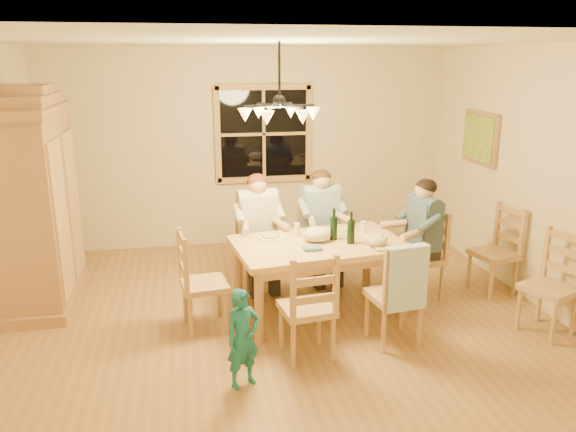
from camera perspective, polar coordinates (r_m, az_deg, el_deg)
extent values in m
plane|color=#996937|center=(5.82, -0.78, -10.23)|extent=(5.50, 5.50, 0.00)
cube|color=white|center=(5.24, -0.90, 17.37)|extent=(5.50, 5.00, 0.02)
cube|color=beige|center=(7.80, -3.97, 6.86)|extent=(5.50, 0.02, 2.70)
cube|color=beige|center=(6.42, 24.17, 3.58)|extent=(0.02, 5.00, 2.70)
cube|color=black|center=(7.78, -2.50, 8.34)|extent=(1.20, 0.03, 1.20)
cube|color=tan|center=(7.76, -2.48, 8.33)|extent=(1.30, 0.06, 1.30)
cube|color=#8B5F3C|center=(7.37, 18.97, 7.49)|extent=(0.04, 0.78, 0.64)
cube|color=#1E6B2D|center=(7.36, 18.76, 7.49)|extent=(0.02, 0.68, 0.54)
cylinder|color=black|center=(5.24, -0.89, 14.47)|extent=(0.02, 0.02, 0.53)
sphere|color=black|center=(5.25, -0.87, 11.58)|extent=(0.12, 0.12, 0.12)
cylinder|color=black|center=(5.28, 0.87, 11.17)|extent=(0.34, 0.02, 0.02)
cone|color=#FFB259|center=(5.32, 2.59, 10.32)|extent=(0.13, 0.13, 0.12)
cylinder|color=black|center=(5.40, -0.27, 11.27)|extent=(0.19, 0.31, 0.02)
cone|color=#FFB259|center=(5.56, 0.29, 10.57)|extent=(0.13, 0.13, 0.12)
cylinder|color=black|center=(5.38, -1.98, 11.24)|extent=(0.19, 0.31, 0.02)
cone|color=#FFB259|center=(5.51, -3.03, 10.50)|extent=(0.13, 0.13, 0.12)
cylinder|color=black|center=(5.23, -2.63, 11.11)|extent=(0.34, 0.02, 0.02)
cone|color=#FFB259|center=(5.22, -4.39, 10.18)|extent=(0.13, 0.13, 0.12)
cylinder|color=black|center=(5.10, -1.51, 11.00)|extent=(0.19, 0.31, 0.02)
cone|color=#FFB259|center=(4.96, -2.17, 9.93)|extent=(0.13, 0.13, 0.12)
cylinder|color=black|center=(5.13, 0.29, 11.03)|extent=(0.19, 0.31, 0.02)
cone|color=#FFB259|center=(5.02, 1.50, 10.00)|extent=(0.13, 0.13, 0.12)
cube|color=#8B5F3C|center=(6.40, -24.20, 0.31)|extent=(0.60, 1.30, 2.00)
cube|color=#8B5F3C|center=(6.23, -25.29, 9.66)|extent=(0.66, 1.40, 0.10)
cube|color=#8B5F3C|center=(6.22, -25.40, 10.57)|extent=(0.58, 1.00, 0.12)
cube|color=#8B5F3C|center=(6.22, -25.51, 11.48)|extent=(0.52, 0.55, 0.10)
cube|color=tan|center=(6.02, -22.03, -0.36)|extent=(0.03, 0.55, 1.60)
cube|color=tan|center=(6.65, -20.98, 1.19)|extent=(0.03, 0.55, 1.60)
cube|color=#8B5F3C|center=(6.69, -23.29, -7.47)|extent=(0.66, 1.40, 0.12)
cube|color=tan|center=(5.68, 3.21, -2.97)|extent=(1.82, 1.25, 0.06)
cube|color=tan|center=(5.71, 3.19, -3.73)|extent=(1.65, 1.09, 0.10)
cylinder|color=tan|center=(5.24, -2.94, -9.14)|extent=(0.09, 0.09, 0.70)
cylinder|color=tan|center=(5.77, 11.69, -7.01)|extent=(0.09, 0.09, 0.70)
cylinder|color=tan|center=(5.99, -5.07, -5.90)|extent=(0.09, 0.09, 0.70)
cylinder|color=tan|center=(6.46, 8.03, -4.33)|extent=(0.09, 0.09, 0.70)
cube|color=tan|center=(6.37, -3.03, -3.53)|extent=(0.49, 0.47, 0.06)
cube|color=tan|center=(6.29, -3.07, -1.21)|extent=(0.38, 0.10, 0.54)
cube|color=tan|center=(6.60, 3.32, -2.85)|extent=(0.49, 0.47, 0.06)
cube|color=tan|center=(6.52, 3.36, -0.60)|extent=(0.38, 0.10, 0.54)
cube|color=tan|center=(4.95, 1.92, -9.38)|extent=(0.49, 0.47, 0.06)
cube|color=tan|center=(4.84, 1.95, -6.49)|extent=(0.38, 0.10, 0.54)
cube|color=tan|center=(5.28, 10.71, -8.00)|extent=(0.49, 0.47, 0.06)
cube|color=tan|center=(5.18, 10.86, -5.27)|extent=(0.38, 0.10, 0.54)
cube|color=tan|center=(5.49, -8.49, -6.94)|extent=(0.47, 0.49, 0.06)
cube|color=tan|center=(5.39, -8.61, -4.29)|extent=(0.10, 0.38, 0.54)
cube|color=tan|center=(6.28, 13.29, -4.23)|extent=(0.47, 0.49, 0.06)
cube|color=tan|center=(6.20, 13.44, -1.89)|extent=(0.10, 0.38, 0.54)
cube|color=#C6B599|center=(6.25, -3.09, -0.16)|extent=(0.43, 0.27, 0.52)
cube|color=#262328|center=(6.35, -3.04, -2.85)|extent=(0.43, 0.47, 0.14)
sphere|color=tan|center=(6.16, -3.14, 3.25)|extent=(0.21, 0.21, 0.21)
ellipsoid|color=#592614|center=(6.15, -3.14, 3.52)|extent=(0.22, 0.22, 0.17)
cube|color=#2E5C7E|center=(6.48, 3.38, 0.42)|extent=(0.43, 0.27, 0.52)
cube|color=#262328|center=(6.57, 3.33, -2.19)|extent=(0.43, 0.47, 0.14)
sphere|color=tan|center=(6.39, 3.43, 3.70)|extent=(0.21, 0.21, 0.21)
ellipsoid|color=#381E11|center=(6.39, 3.43, 3.96)|extent=(0.22, 0.22, 0.17)
cube|color=#3E5164|center=(6.16, 13.51, -0.82)|extent=(0.27, 0.43, 0.52)
cube|color=#262328|center=(6.26, 13.33, -3.54)|extent=(0.47, 0.43, 0.14)
sphere|color=tan|center=(6.07, 13.74, 2.62)|extent=(0.21, 0.21, 0.21)
ellipsoid|color=black|center=(6.06, 13.76, 2.89)|extent=(0.22, 0.22, 0.17)
cube|color=#A5C3E0|center=(5.03, 11.89, -6.20)|extent=(0.39, 0.15, 0.58)
cylinder|color=black|center=(5.72, 4.67, -0.83)|extent=(0.08, 0.08, 0.33)
cylinder|color=black|center=(5.62, 6.43, -1.17)|extent=(0.08, 0.08, 0.33)
cylinder|color=white|center=(5.79, -1.77, -2.21)|extent=(0.26, 0.26, 0.02)
cylinder|color=white|center=(6.01, 5.29, -1.59)|extent=(0.26, 0.26, 0.02)
cylinder|color=white|center=(5.91, 8.84, -2.01)|extent=(0.26, 0.26, 0.02)
cylinder|color=silver|center=(5.84, 0.91, -1.40)|extent=(0.06, 0.06, 0.14)
cylinder|color=silver|center=(5.96, 7.69, -1.19)|extent=(0.06, 0.06, 0.14)
ellipsoid|color=tan|center=(5.60, 9.04, -2.52)|extent=(0.20, 0.20, 0.11)
cube|color=slate|center=(5.46, 2.50, -3.27)|extent=(0.20, 0.16, 0.03)
ellipsoid|color=#C8B091|center=(5.67, 2.96, -1.88)|extent=(0.28, 0.22, 0.15)
imported|color=#196A74|center=(4.56, -4.59, -12.28)|extent=(0.36, 0.31, 0.82)
cube|color=tan|center=(5.89, 25.02, -6.72)|extent=(0.56, 0.57, 0.06)
cube|color=tan|center=(5.80, 25.33, -4.25)|extent=(0.20, 0.37, 0.54)
cube|color=tan|center=(6.66, 20.18, -3.66)|extent=(0.50, 0.52, 0.06)
cube|color=tan|center=(6.58, 20.40, -1.44)|extent=(0.13, 0.38, 0.54)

